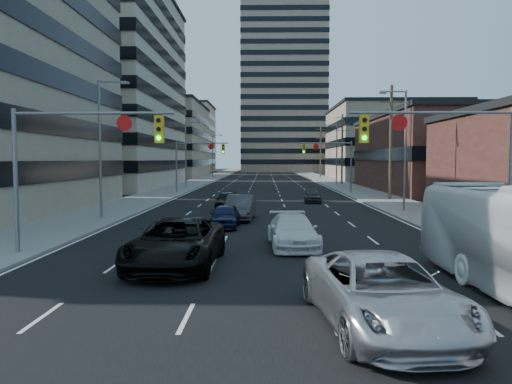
{
  "coord_description": "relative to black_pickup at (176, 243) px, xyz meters",
  "views": [
    {
      "loc": [
        0.14,
        -12.09,
        3.94
      ],
      "look_at": [
        -0.32,
        14.49,
        2.2
      ],
      "focal_mm": 35.0,
      "sensor_mm": 36.0,
      "label": 1
    }
  ],
  "objects": [
    {
      "name": "streetlight_right_near",
      "position": [
        13.42,
        19.15,
        4.16
      ],
      "size": [
        2.03,
        0.22,
        9.0
      ],
      "color": "slate",
      "rests_on": "ground"
    },
    {
      "name": "utility_pole_distant",
      "position": [
        15.28,
        90.15,
        4.88
      ],
      "size": [
        2.2,
        0.28,
        11.0
      ],
      "color": "#4C3D2D",
      "rests_on": "ground"
    },
    {
      "name": "streetlight_left_near",
      "position": [
        -7.26,
        14.15,
        4.16
      ],
      "size": [
        2.03,
        0.22,
        9.0
      ],
      "color": "slate",
      "rests_on": "ground"
    },
    {
      "name": "white_van",
      "position": [
        4.48,
        4.19,
        -0.16
      ],
      "size": [
        2.35,
        5.16,
        1.46
      ],
      "primitive_type": "imported",
      "rotation": [
        0.0,
        0.0,
        0.06
      ],
      "color": "white",
      "rests_on": "ground"
    },
    {
      "name": "streetlight_left_mid",
      "position": [
        -7.26,
        49.15,
        4.16
      ],
      "size": [
        2.03,
        0.22,
        9.0
      ],
      "color": "slate",
      "rests_on": "ground"
    },
    {
      "name": "office_right_far",
      "position": [
        28.08,
        82.15,
        6.1
      ],
      "size": [
        22.0,
        28.0,
        14.0
      ],
      "primitive_type": "cube",
      "color": "gray",
      "rests_on": "ground"
    },
    {
      "name": "sedan_blue",
      "position": [
        0.93,
        10.56,
        -0.22
      ],
      "size": [
        1.74,
        4.04,
        1.36
      ],
      "primitive_type": "imported",
      "rotation": [
        0.0,
        0.0,
        -0.03
      ],
      "color": "#0D1534",
      "rests_on": "ground"
    },
    {
      "name": "streetlight_right_far",
      "position": [
        13.42,
        54.15,
        4.16
      ],
      "size": [
        2.03,
        0.22,
        9.0
      ],
      "color": "slate",
      "rests_on": "ground"
    },
    {
      "name": "bg_block_left",
      "position": [
        -24.92,
        134.15,
        9.1
      ],
      "size": [
        24.0,
        24.0,
        20.0
      ],
      "primitive_type": "cube",
      "color": "#ADA089",
      "rests_on": "ground"
    },
    {
      "name": "storefront_right_mid",
      "position": [
        27.08,
        44.15,
        3.6
      ],
      "size": [
        20.0,
        30.0,
        9.0
      ],
      "primitive_type": "cube",
      "color": "#472119",
      "rests_on": "ground"
    },
    {
      "name": "sidewalk_right",
      "position": [
        14.58,
        124.15,
        -0.82
      ],
      "size": [
        5.0,
        300.0,
        0.15
      ],
      "primitive_type": "cube",
      "color": "slate",
      "rests_on": "ground"
    },
    {
      "name": "signal_near_left",
      "position": [
        -4.38,
        2.14,
        3.43
      ],
      "size": [
        6.59,
        0.33,
        6.0
      ],
      "color": "slate",
      "rests_on": "ground"
    },
    {
      "name": "bg_block_right",
      "position": [
        35.08,
        124.15,
        5.1
      ],
      "size": [
        22.0,
        22.0,
        12.0
      ],
      "primitive_type": "cube",
      "color": "gray",
      "rests_on": "ground"
    },
    {
      "name": "sedan_grey_center",
      "position": [
        1.62,
        14.32,
        -0.09
      ],
      "size": [
        1.98,
        4.96,
        1.6
      ],
      "primitive_type": "imported",
      "rotation": [
        0.0,
        0.0,
        -0.06
      ],
      "color": "#3A3A3D",
      "rests_on": "ground"
    },
    {
      "name": "signal_far_left",
      "position": [
        -4.6,
        39.14,
        3.41
      ],
      "size": [
        6.09,
        0.33,
        6.0
      ],
      "color": "slate",
      "rests_on": "ground"
    },
    {
      "name": "office_left_far",
      "position": [
        -20.92,
        94.15,
        7.1
      ],
      "size": [
        20.0,
        30.0,
        16.0
      ],
      "primitive_type": "cube",
      "color": "gray",
      "rests_on": "ground"
    },
    {
      "name": "sedan_grey_right",
      "position": [
        7.59,
        27.49,
        -0.28
      ],
      "size": [
        1.58,
        3.68,
        1.24
      ],
      "primitive_type": "imported",
      "rotation": [
        0.0,
        0.0,
        -0.03
      ],
      "color": "#2F2F31",
      "rests_on": "ground"
    },
    {
      "name": "road_surface",
      "position": [
        3.08,
        124.15,
        -0.89
      ],
      "size": [
        18.0,
        300.0,
        0.02
      ],
      "primitive_type": "cube",
      "color": "black",
      "rests_on": "ground"
    },
    {
      "name": "utility_pole_block",
      "position": [
        15.28,
        30.15,
        4.88
      ],
      "size": [
        2.2,
        0.28,
        11.0
      ],
      "color": "#4C3D2D",
      "rests_on": "ground"
    },
    {
      "name": "signal_far_right",
      "position": [
        10.76,
        39.14,
        3.41
      ],
      "size": [
        6.09,
        0.33,
        6.0
      ],
      "color": "slate",
      "rests_on": "ground"
    },
    {
      "name": "streetlight_left_far",
      "position": [
        -7.26,
        84.15,
        4.16
      ],
      "size": [
        2.03,
        0.22,
        9.0
      ],
      "color": "slate",
      "rests_on": "ground"
    },
    {
      "name": "apartment_tower",
      "position": [
        9.08,
        144.15,
        28.1
      ],
      "size": [
        26.0,
        26.0,
        58.0
      ],
      "primitive_type": "cube",
      "color": "gray",
      "rests_on": "ground"
    },
    {
      "name": "silver_suv",
      "position": [
        5.97,
        -6.46,
        -0.05
      ],
      "size": [
        3.48,
        6.37,
        1.69
      ],
      "primitive_type": "imported",
      "rotation": [
        0.0,
        0.0,
        0.11
      ],
      "color": "#B2B1B6",
      "rests_on": "ground"
    },
    {
      "name": "sidewalk_left",
      "position": [
        -8.42,
        124.15,
        -0.82
      ],
      "size": [
        5.0,
        300.0,
        0.15
      ],
      "primitive_type": "cube",
      "color": "slate",
      "rests_on": "ground"
    },
    {
      "name": "office_left_mid",
      "position": [
        -23.92,
        54.15,
        13.1
      ],
      "size": [
        26.0,
        34.0,
        28.0
      ],
      "primitive_type": "cube",
      "color": "#ADA089",
      "rests_on": "ground"
    },
    {
      "name": "utility_pole_midblock",
      "position": [
        15.28,
        60.15,
        4.88
      ],
      "size": [
        2.2,
        0.28,
        11.0
      ],
      "color": "#4C3D2D",
      "rests_on": "ground"
    },
    {
      "name": "black_pickup",
      "position": [
        0.0,
        0.0,
        0.0
      ],
      "size": [
        3.19,
        6.54,
        1.79
      ],
      "primitive_type": "imported",
      "rotation": [
        0.0,
        0.0,
        -0.03
      ],
      "color": "black",
      "rests_on": "ground"
    },
    {
      "name": "sedan_black_far",
      "position": [
        0.32,
        20.79,
        -0.22
      ],
      "size": [
        2.08,
        4.7,
        1.34
      ],
      "primitive_type": "imported",
      "rotation": [
        0.0,
        0.0,
        0.04
      ],
      "color": "black",
      "rests_on": "ground"
    },
    {
      "name": "signal_near_right",
      "position": [
        10.53,
        2.14,
        3.43
      ],
      "size": [
        6.59,
        0.33,
        6.0
      ],
      "color": "slate",
      "rests_on": "ground"
    },
    {
      "name": "ground",
      "position": [
        3.08,
        -5.85,
        -0.9
      ],
      "size": [
        400.0,
        400.0,
        0.0
      ],
      "primitive_type": "plane",
      "color": "black",
      "rests_on": "ground"
    }
  ]
}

